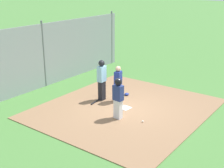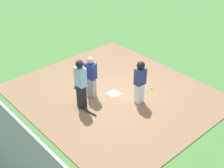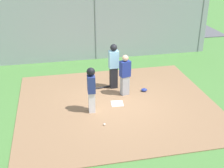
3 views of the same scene
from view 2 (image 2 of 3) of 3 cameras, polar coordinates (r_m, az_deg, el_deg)
ground_plane at (r=11.70m, az=0.35°, el=-1.99°), size 140.00×140.00×0.00m
dirt_infield at (r=11.69m, az=0.35°, el=-1.93°), size 7.20×6.40×0.03m
home_plate at (r=11.68m, az=0.35°, el=-1.83°), size 0.48×0.48×0.02m
catcher at (r=11.15m, az=-3.92°, el=1.41°), size 0.43×0.35×1.63m
umpire at (r=10.52m, az=-5.83°, el=0.20°), size 0.39×0.28×1.86m
runner at (r=10.79m, az=5.23°, el=0.83°), size 0.29×0.39×1.66m
baseball_bat at (r=10.80m, az=-4.59°, el=-5.01°), size 0.81×0.18×0.06m
catcher_mask at (r=12.09m, az=-6.56°, el=-0.49°), size 0.24×0.20×0.12m
baseball at (r=12.05m, az=7.34°, el=-0.79°), size 0.07×0.07×0.07m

